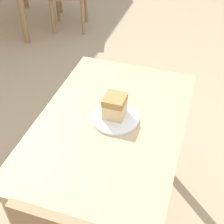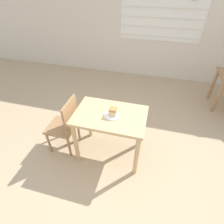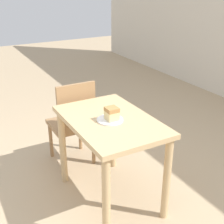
# 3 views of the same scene
# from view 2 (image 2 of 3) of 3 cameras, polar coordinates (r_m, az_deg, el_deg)

# --- Properties ---
(ground_plane) EXTENTS (14.00, 14.00, 0.00)m
(ground_plane) POSITION_cam_2_polar(r_m,az_deg,el_deg) (2.62, -0.87, -17.47)
(ground_plane) COLOR tan
(wall_back) EXTENTS (10.00, 0.10, 2.80)m
(wall_back) POSITION_cam_2_polar(r_m,az_deg,el_deg) (4.51, 10.91, 28.32)
(wall_back) COLOR beige
(wall_back) RESTS_ON ground_plane
(dining_table_near) EXTENTS (0.93, 0.62, 0.75)m
(dining_table_near) POSITION_cam_2_polar(r_m,az_deg,el_deg) (2.33, -0.60, -3.35)
(dining_table_near) COLOR tan
(dining_table_near) RESTS_ON ground_plane
(chair_near_window) EXTENTS (0.39, 0.39, 0.89)m
(chair_near_window) POSITION_cam_2_polar(r_m,az_deg,el_deg) (2.60, -14.97, -3.92)
(chair_near_window) COLOR #9E754C
(chair_near_window) RESTS_ON ground_plane
(plate) EXTENTS (0.20, 0.20, 0.01)m
(plate) POSITION_cam_2_polar(r_m,az_deg,el_deg) (2.22, -0.09, -1.04)
(plate) COLOR white
(plate) RESTS_ON dining_table_near
(cake_slice) EXTENTS (0.09, 0.09, 0.10)m
(cake_slice) POSITION_cam_2_polar(r_m,az_deg,el_deg) (2.19, 0.33, 0.16)
(cake_slice) COLOR #E5CC89
(cake_slice) RESTS_ON plate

